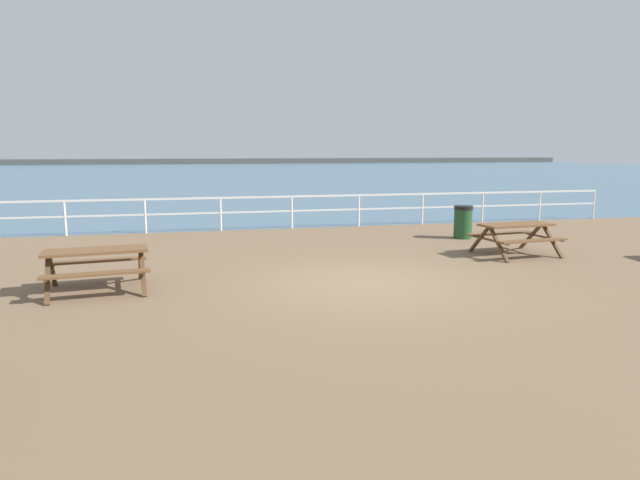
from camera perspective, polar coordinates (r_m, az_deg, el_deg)
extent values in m
cube|color=brown|center=(10.94, 4.47, -4.88)|extent=(30.00, 24.00, 0.20)
cube|color=#476B84|center=(62.98, -10.38, 6.78)|extent=(142.00, 90.00, 0.01)
cube|color=#4C4C47|center=(105.92, -11.62, 7.69)|extent=(142.00, 6.00, 1.80)
cube|color=white|center=(18.20, -2.94, 4.47)|extent=(23.00, 0.06, 0.06)
cube|color=white|center=(18.25, -2.93, 2.99)|extent=(23.00, 0.05, 0.05)
cylinder|color=white|center=(18.33, -24.67, 2.02)|extent=(0.07, 0.07, 1.05)
cylinder|color=white|center=(18.01, -17.49, 2.33)|extent=(0.07, 0.07, 1.05)
cylinder|color=white|center=(17.99, -10.16, 2.60)|extent=(0.07, 0.07, 1.05)
cylinder|color=white|center=(18.25, -2.92, 2.83)|extent=(0.07, 0.07, 1.05)
cylinder|color=white|center=(18.80, 4.00, 3.01)|extent=(0.07, 0.07, 1.05)
cylinder|color=white|center=(19.60, 10.44, 3.13)|extent=(0.07, 0.07, 1.05)
cylinder|color=white|center=(20.63, 16.31, 3.21)|extent=(0.07, 0.07, 1.05)
cylinder|color=white|center=(21.86, 21.57, 3.26)|extent=(0.07, 0.07, 1.05)
cylinder|color=white|center=(23.24, 26.25, 3.27)|extent=(0.07, 0.07, 1.05)
cube|color=brown|center=(10.88, -22.02, -1.03)|extent=(1.87, 0.92, 0.05)
cube|color=brown|center=(11.55, -21.85, -1.98)|extent=(1.82, 0.48, 0.04)
cube|color=brown|center=(10.33, -22.00, -3.25)|extent=(1.82, 0.48, 0.04)
cube|color=#50351E|center=(11.32, -17.91, -2.36)|extent=(0.18, 0.80, 0.79)
cube|color=#50351E|center=(10.59, -17.72, -3.13)|extent=(0.18, 0.80, 0.79)
cube|color=#50351E|center=(10.94, -17.83, -2.50)|extent=(0.24, 1.50, 0.04)
cube|color=#50351E|center=(11.37, -25.78, -2.79)|extent=(0.18, 0.80, 0.79)
cube|color=#50351E|center=(10.64, -26.15, -3.59)|extent=(0.18, 0.80, 0.79)
cube|color=#50351E|center=(11.00, -25.98, -2.94)|extent=(0.24, 1.50, 0.04)
cube|color=brown|center=(14.41, 19.48, 1.49)|extent=(1.86, 0.89, 0.05)
cube|color=brown|center=(14.93, 17.94, 0.66)|extent=(1.82, 0.45, 0.04)
cube|color=brown|center=(13.98, 21.00, -0.07)|extent=(1.82, 0.45, 0.04)
cube|color=#50351E|center=(15.24, 20.82, 0.39)|extent=(0.16, 0.80, 0.79)
cube|color=#50351E|center=(14.68, 22.69, -0.04)|extent=(0.16, 0.80, 0.79)
cube|color=#50351E|center=(14.95, 21.75, 0.34)|extent=(0.22, 1.50, 0.04)
cube|color=#50351E|center=(14.29, 16.02, 0.08)|extent=(0.16, 0.80, 0.79)
cube|color=#50351E|center=(13.69, 17.83, -0.40)|extent=(0.16, 0.80, 0.79)
cube|color=#50351E|center=(13.98, 16.91, 0.03)|extent=(0.22, 1.50, 0.04)
cylinder|color=#1E4723|center=(16.75, 14.44, 1.62)|extent=(0.52, 0.52, 0.85)
cylinder|color=black|center=(16.70, 14.50, 3.24)|extent=(0.55, 0.55, 0.10)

